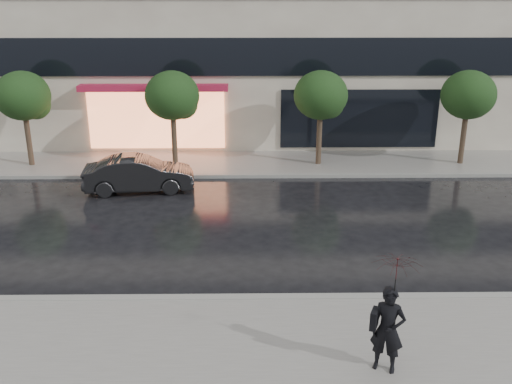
{
  "coord_description": "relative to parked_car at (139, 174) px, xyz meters",
  "views": [
    {
      "loc": [
        0.09,
        -12.95,
        7.04
      ],
      "look_at": [
        0.29,
        2.86,
        1.4
      ],
      "focal_mm": 40.0,
      "sensor_mm": 36.0,
      "label": 1
    }
  ],
  "objects": [
    {
      "name": "pedestrian_with_umbrella",
      "position": [
        6.67,
        -10.73,
        1.0
      ],
      "size": [
        1.19,
        1.2,
        2.4
      ],
      "rotation": [
        0.0,
        0.0,
        -0.4
      ],
      "color": "black",
      "rests_on": "sidewalk_near"
    },
    {
      "name": "sidewalk_far",
      "position": [
        3.94,
        3.29,
        -0.6
      ],
      "size": [
        60.0,
        3.5,
        0.12
      ],
      "primitive_type": "cube",
      "color": "slate",
      "rests_on": "ground"
    },
    {
      "name": "curb_far",
      "position": [
        3.94,
        1.54,
        -0.59
      ],
      "size": [
        60.0,
        0.25,
        0.14
      ],
      "primitive_type": "cube",
      "color": "gray",
      "rests_on": "ground"
    },
    {
      "name": "tree_far_east",
      "position": [
        13.0,
        3.07,
        2.27
      ],
      "size": [
        2.2,
        2.2,
        3.99
      ],
      "color": "#33261C",
      "rests_on": "ground"
    },
    {
      "name": "tree_far_west",
      "position": [
        -5.0,
        3.07,
        2.27
      ],
      "size": [
        2.2,
        2.2,
        3.99
      ],
      "color": "#33261C",
      "rests_on": "ground"
    },
    {
      "name": "tree_mid_west",
      "position": [
        1.0,
        3.07,
        2.27
      ],
      "size": [
        2.2,
        2.2,
        3.99
      ],
      "color": "#33261C",
      "rests_on": "ground"
    },
    {
      "name": "curb_near",
      "position": [
        3.94,
        -7.96,
        -0.59
      ],
      "size": [
        60.0,
        0.25,
        0.14
      ],
      "primitive_type": "cube",
      "color": "gray",
      "rests_on": "ground"
    },
    {
      "name": "parked_car",
      "position": [
        0.0,
        0.0,
        0.0
      ],
      "size": [
        4.11,
        1.83,
        1.31
      ],
      "primitive_type": "imported",
      "rotation": [
        0.0,
        0.0,
        1.69
      ],
      "color": "black",
      "rests_on": "ground"
    },
    {
      "name": "ground",
      "position": [
        3.94,
        -6.96,
        -0.66
      ],
      "size": [
        120.0,
        120.0,
        0.0
      ],
      "primitive_type": "plane",
      "color": "black",
      "rests_on": "ground"
    },
    {
      "name": "tree_mid_east",
      "position": [
        7.0,
        3.07,
        2.27
      ],
      "size": [
        2.2,
        2.2,
        3.99
      ],
      "color": "#33261C",
      "rests_on": "ground"
    },
    {
      "name": "sidewalk_near",
      "position": [
        3.94,
        -10.21,
        -0.6
      ],
      "size": [
        60.0,
        4.5,
        0.12
      ],
      "primitive_type": "cube",
      "color": "slate",
      "rests_on": "ground"
    }
  ]
}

